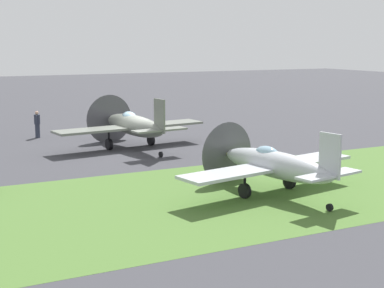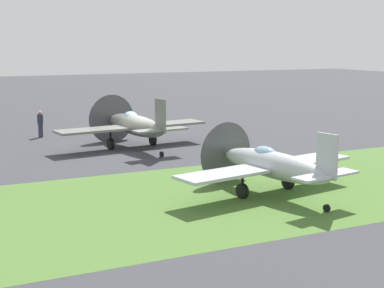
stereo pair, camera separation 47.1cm
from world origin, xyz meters
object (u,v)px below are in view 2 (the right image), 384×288
(runway_marker_cone, at_px, (333,152))
(ground_crew_chief, at_px, (40,123))
(airplane_lead, at_px, (134,125))
(airplane_wingman, at_px, (271,165))

(runway_marker_cone, bearing_deg, ground_crew_chief, 134.32)
(airplane_lead, distance_m, runway_marker_cone, 11.27)
(ground_crew_chief, height_order, runway_marker_cone, ground_crew_chief)
(airplane_lead, height_order, ground_crew_chief, airplane_lead)
(airplane_lead, bearing_deg, runway_marker_cone, -44.48)
(runway_marker_cone, bearing_deg, airplane_lead, 142.15)
(airplane_lead, xyz_separation_m, ground_crew_chief, (-4.09, 6.38, -0.45))
(airplane_lead, xyz_separation_m, airplane_wingman, (1.25, -12.33, -0.11))
(airplane_lead, xyz_separation_m, runway_marker_cone, (8.85, -6.88, -1.14))
(airplane_wingman, height_order, ground_crew_chief, airplane_wingman)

